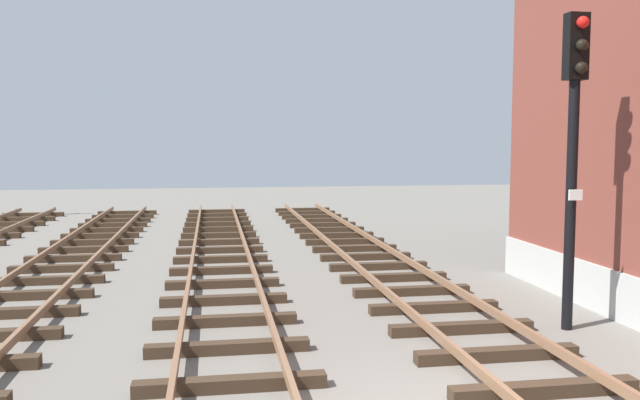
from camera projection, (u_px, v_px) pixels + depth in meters
signal_mast at (574, 134)px, 11.02m from camera, size 0.36×0.40×5.35m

